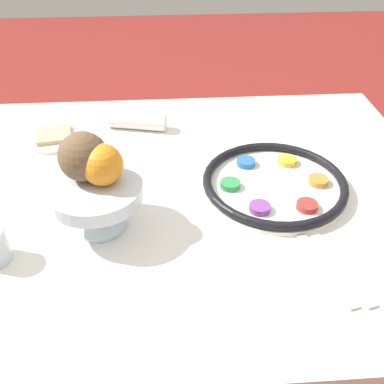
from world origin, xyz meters
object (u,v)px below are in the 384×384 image
at_px(orange_fruit, 102,165).
at_px(napkin_roll, 137,121).
at_px(seder_plate, 274,183).
at_px(coconut, 83,157).
at_px(fruit_stand, 96,195).
at_px(bread_plate, 54,137).

distance_m(orange_fruit, napkin_roll, 0.43).
xyz_separation_m(orange_fruit, napkin_roll, (-0.05, -0.41, -0.12)).
bearing_deg(seder_plate, coconut, 10.78).
height_order(fruit_stand, orange_fruit, orange_fruit).
xyz_separation_m(coconut, bread_plate, (0.14, -0.35, -0.15)).
xyz_separation_m(seder_plate, orange_fruit, (0.37, 0.10, 0.13)).
bearing_deg(orange_fruit, coconut, -27.17).
relative_size(coconut, bread_plate, 0.60).
bearing_deg(bread_plate, fruit_stand, 113.16).
bearing_deg(coconut, orange_fruit, 152.83).
relative_size(seder_plate, coconut, 3.38).
bearing_deg(orange_fruit, seder_plate, -165.41).
bearing_deg(seder_plate, bread_plate, -25.91).
xyz_separation_m(fruit_stand, orange_fruit, (-0.02, -0.01, 0.06)).
relative_size(seder_plate, napkin_roll, 1.97).
height_order(coconut, napkin_roll, coconut).
xyz_separation_m(fruit_stand, napkin_roll, (-0.07, -0.42, -0.06)).
relative_size(bread_plate, napkin_roll, 0.97).
xyz_separation_m(seder_plate, napkin_roll, (0.33, -0.31, 0.01)).
xyz_separation_m(fruit_stand, coconut, (0.02, -0.03, 0.07)).
height_order(bread_plate, napkin_roll, napkin_roll).
xyz_separation_m(bread_plate, napkin_roll, (-0.23, -0.04, 0.02)).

